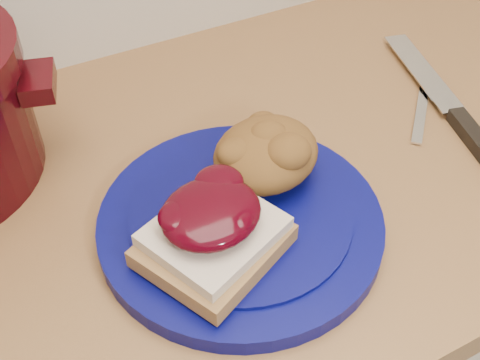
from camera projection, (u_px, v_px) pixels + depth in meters
name	position (u px, v px, depth m)	size (l,w,h in m)	color
plate	(240.00, 222.00, 0.63)	(0.30, 0.30, 0.02)	#050852
sandwich	(213.00, 230.00, 0.56)	(0.16, 0.15, 0.06)	olive
stuffing_mound	(266.00, 154.00, 0.64)	(0.12, 0.10, 0.06)	brown
chef_knife	(461.00, 121.00, 0.75)	(0.10, 0.30, 0.02)	black
butter_knife	(422.00, 103.00, 0.79)	(0.17, 0.01, 0.00)	silver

